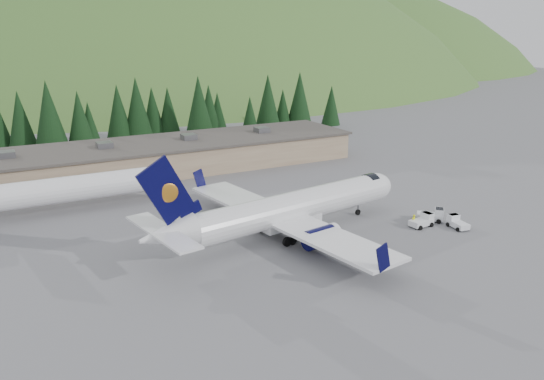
{
  "coord_description": "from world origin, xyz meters",
  "views": [
    {
      "loc": [
        -31.77,
        -52.94,
        24.26
      ],
      "look_at": [
        0.0,
        6.0,
        4.0
      ],
      "focal_mm": 35.0,
      "sensor_mm": 36.0,
      "label": 1
    }
  ],
  "objects": [
    {
      "name": "baggage_tug_a",
      "position": [
        15.77,
        -5.74,
        0.75
      ],
      "size": [
        3.26,
        2.12,
        1.67
      ],
      "rotation": [
        0.0,
        0.0,
        0.08
      ],
      "color": "white",
      "rests_on": "ground"
    },
    {
      "name": "ramp_worker",
      "position": [
        14.63,
        -5.23,
        0.8
      ],
      "size": [
        0.6,
        0.4,
        1.6
      ],
      "primitive_type": "imported",
      "rotation": [
        0.0,
        0.0,
        3.11
      ],
      "color": "#E9ED0A",
      "rests_on": "ground"
    },
    {
      "name": "airliner",
      "position": [
        -1.08,
        -0.17,
        3.29
      ],
      "size": [
        37.2,
        35.05,
        12.35
      ],
      "rotation": [
        0.0,
        0.0,
        0.15
      ],
      "color": "white",
      "rests_on": "ground"
    },
    {
      "name": "ground",
      "position": [
        0.0,
        0.0,
        0.0
      ],
      "size": [
        600.0,
        600.0,
        0.0
      ],
      "primitive_type": "plane",
      "color": "#5C5C61"
    },
    {
      "name": "baggage_tug_b",
      "position": [
        18.26,
        -4.91,
        0.8
      ],
      "size": [
        3.57,
        3.55,
        1.79
      ],
      "rotation": [
        0.0,
        0.0,
        -0.78
      ],
      "color": "white",
      "rests_on": "ground"
    },
    {
      "name": "second_airliner",
      "position": [
        -24.92,
        22.0,
        3.32
      ],
      "size": [
        27.5,
        11.0,
        10.05
      ],
      "color": "white",
      "rests_on": "ground"
    },
    {
      "name": "baggage_tug_c",
      "position": [
        19.19,
        -8.19,
        0.7
      ],
      "size": [
        2.11,
        3.11,
        1.56
      ],
      "rotation": [
        0.0,
        0.0,
        1.43
      ],
      "color": "white",
      "rests_on": "ground"
    },
    {
      "name": "tree_line",
      "position": [
        -8.0,
        60.07,
        7.47
      ],
      "size": [
        112.25,
        18.15,
        14.03
      ],
      "color": "black",
      "rests_on": "ground"
    },
    {
      "name": "terminal_building",
      "position": [
        -5.01,
        38.0,
        2.62
      ],
      "size": [
        71.0,
        17.0,
        6.1
      ],
      "color": "#8D7358",
      "rests_on": "ground"
    },
    {
      "name": "hills",
      "position": [
        53.34,
        207.38,
        -82.8
      ],
      "size": [
        614.0,
        330.0,
        300.0
      ],
      "color": "#316121",
      "rests_on": "ground"
    }
  ]
}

